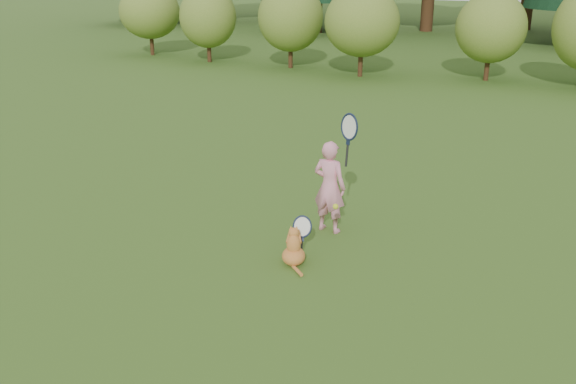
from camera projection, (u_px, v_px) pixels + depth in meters
The scene contains 5 objects.
ground at pixel (241, 268), 7.38m from camera, with size 100.00×100.00×0.00m, color #2D4F16.
shrub_row at pixel (481, 33), 17.77m from camera, with size 28.00×3.00×2.80m, color olive, non-canonical shape.
child at pixel (330, 185), 8.16m from camera, with size 0.68×0.41×1.81m.
cat at pixel (294, 244), 7.41m from camera, with size 0.46×0.70×0.62m.
tennis_ball at pixel (336, 207), 7.48m from camera, with size 0.07×0.07×0.07m.
Camera 1 is at (3.49, -5.66, 3.36)m, focal length 40.00 mm.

